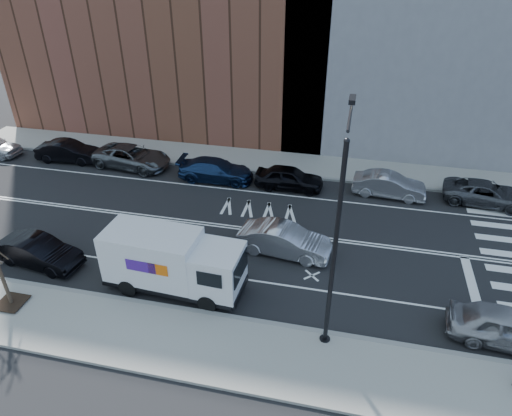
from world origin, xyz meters
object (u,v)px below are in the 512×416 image
at_px(fedex_van, 172,262).
at_px(far_parked_b, 68,151).
at_px(driving_sedan, 284,240).
at_px(near_parked_front, 509,327).

xyz_separation_m(fedex_van, far_parked_b, (-12.71, 11.50, -0.81)).
xyz_separation_m(fedex_van, driving_sedan, (4.60, 3.87, -0.77)).
bearing_deg(near_parked_front, fedex_van, 95.05).
bearing_deg(fedex_van, near_parked_front, 2.37).
bearing_deg(fedex_van, far_parked_b, 140.86).
height_order(fedex_van, near_parked_front, fedex_van).
distance_m(fedex_van, far_parked_b, 17.16).
height_order(far_parked_b, driving_sedan, driving_sedan).
height_order(fedex_van, driving_sedan, fedex_van).
xyz_separation_m(driving_sedan, near_parked_front, (9.90, -4.03, 0.01)).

